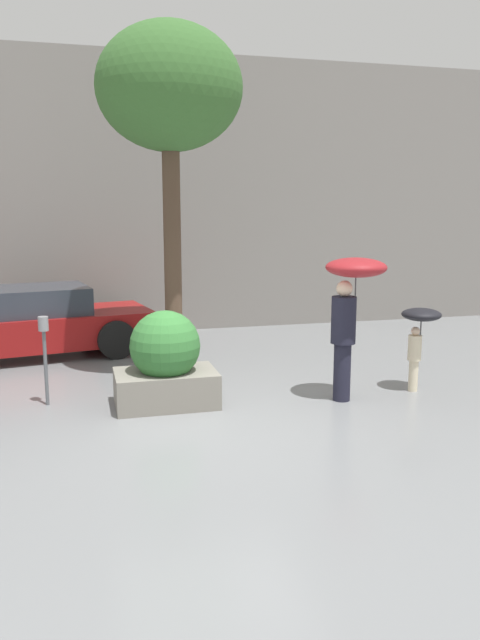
# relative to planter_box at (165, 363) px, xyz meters

# --- Properties ---
(ground_plane) EXTENTS (40.00, 40.00, 0.00)m
(ground_plane) POSITION_rel_planter_box_xyz_m (0.44, -0.96, -0.62)
(ground_plane) COLOR slate
(building_facade) EXTENTS (18.00, 0.30, 6.00)m
(building_facade) POSITION_rel_planter_box_xyz_m (0.44, 5.54, 2.38)
(building_facade) COLOR gray
(building_facade) RESTS_ON ground
(planter_box) EXTENTS (1.41, 0.98, 1.35)m
(planter_box) POSITION_rel_planter_box_xyz_m (0.00, 0.00, 0.00)
(planter_box) COLOR gray
(planter_box) RESTS_ON ground
(person_adult) EXTENTS (0.86, 0.86, 2.06)m
(person_adult) POSITION_rel_planter_box_xyz_m (2.57, -0.42, 0.90)
(person_adult) COLOR #1E1E2D
(person_adult) RESTS_ON ground
(person_child) EXTENTS (0.59, 0.59, 1.26)m
(person_child) POSITION_rel_planter_box_xyz_m (3.78, -0.25, 0.37)
(person_child) COLOR beige
(person_child) RESTS_ON ground
(parked_car_near) EXTENTS (4.43, 2.49, 1.30)m
(parked_car_near) POSITION_rel_planter_box_xyz_m (-1.93, 3.61, -0.00)
(parked_car_near) COLOR maroon
(parked_car_near) RESTS_ON ground
(street_tree) EXTENTS (2.31, 2.31, 5.57)m
(street_tree) POSITION_rel_planter_box_xyz_m (0.39, 1.76, 3.90)
(street_tree) COLOR brown
(street_tree) RESTS_ON ground
(parking_meter) EXTENTS (0.14, 0.14, 1.26)m
(parking_meter) POSITION_rel_planter_box_xyz_m (-1.62, 0.43, 0.29)
(parking_meter) COLOR #595B60
(parking_meter) RESTS_ON ground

